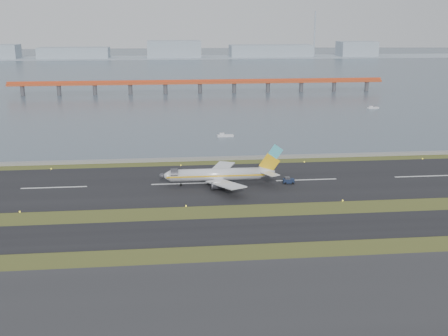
{
  "coord_description": "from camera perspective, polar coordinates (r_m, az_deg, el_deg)",
  "views": [
    {
      "loc": [
        -5.35,
        -141.12,
        50.97
      ],
      "look_at": [
        12.23,
        22.0,
        7.0
      ],
      "focal_mm": 45.0,
      "sensor_mm": 36.0,
      "label": 1
    }
  ],
  "objects": [
    {
      "name": "pushback_tug",
      "position": [
        179.16,
        6.55,
        -1.27
      ],
      "size": [
        3.54,
        2.17,
        2.23
      ],
      "rotation": [
        0.0,
        0.0,
        -0.03
      ],
      "color": "#15203A",
      "rests_on": "ground"
    },
    {
      "name": "airliner",
      "position": [
        175.97,
        -0.35,
        -0.66
      ],
      "size": [
        38.52,
        32.89,
        12.8
      ],
      "color": "silver",
      "rests_on": "ground"
    },
    {
      "name": "seawall",
      "position": [
        207.42,
        -4.49,
        0.87
      ],
      "size": [
        1000.0,
        2.5,
        1.0
      ],
      "primitive_type": "cube",
      "color": "gray",
      "rests_on": "ground"
    },
    {
      "name": "apron_strip",
      "position": [
        100.19,
        -2.32,
        -15.56
      ],
      "size": [
        1000.0,
        50.0,
        0.1
      ],
      "primitive_type": "cube",
      "color": "#2C2C2F",
      "rests_on": "ground"
    },
    {
      "name": "workboat_far",
      "position": [
        338.56,
        14.87,
        5.93
      ],
      "size": [
        7.03,
        3.37,
        1.64
      ],
      "rotation": [
        0.0,
        0.0,
        0.19
      ],
      "color": "silver",
      "rests_on": "ground"
    },
    {
      "name": "runway_strip",
      "position": [
        178.61,
        -4.18,
        -1.6
      ],
      "size": [
        1000.0,
        45.0,
        0.1
      ],
      "primitive_type": "cube",
      "color": "black",
      "rests_on": "ground"
    },
    {
      "name": "red_pier",
      "position": [
        394.36,
        -2.46,
        8.63
      ],
      "size": [
        260.0,
        5.0,
        10.2
      ],
      "color": "#C34821",
      "rests_on": "ground"
    },
    {
      "name": "bay_water",
      "position": [
        603.3,
        -5.71,
        10.08
      ],
      "size": [
        1400.0,
        800.0,
        1.3
      ],
      "primitive_type": "cube",
      "color": "#485A67",
      "rests_on": "ground"
    },
    {
      "name": "far_shoreline",
      "position": [
        762.67,
        -4.81,
        11.58
      ],
      "size": [
        1400.0,
        80.0,
        60.5
      ],
      "color": "#9CABB9",
      "rests_on": "ground"
    },
    {
      "name": "ground",
      "position": [
        150.13,
        -3.76,
        -4.88
      ],
      "size": [
        1000.0,
        1000.0,
        0.0
      ],
      "primitive_type": "plane",
      "color": "#374819",
      "rests_on": "ground"
    },
    {
      "name": "taxiway_strip",
      "position": [
        138.9,
        -3.54,
        -6.53
      ],
      "size": [
        1000.0,
        18.0,
        0.1
      ],
      "primitive_type": "cube",
      "color": "black",
      "rests_on": "ground"
    },
    {
      "name": "workboat_near",
      "position": [
        249.04,
        0.08,
        3.32
      ],
      "size": [
        7.25,
        2.58,
        1.74
      ],
      "rotation": [
        0.0,
        0.0,
        0.05
      ],
      "color": "silver",
      "rests_on": "ground"
    }
  ]
}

